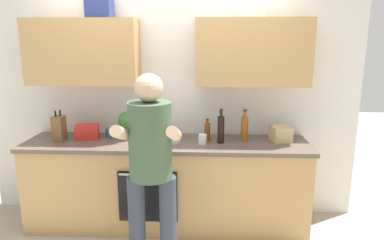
# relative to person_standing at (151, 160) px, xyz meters

# --- Properties ---
(ground_plane) EXTENTS (12.00, 12.00, 0.00)m
(ground_plane) POSITION_rel_person_standing_xyz_m (0.03, 0.74, -0.97)
(ground_plane) COLOR #B2A893
(back_wall_unit) EXTENTS (4.00, 0.38, 2.50)m
(back_wall_unit) POSITION_rel_person_standing_xyz_m (0.03, 1.02, 0.52)
(back_wall_unit) COLOR silver
(back_wall_unit) RESTS_ON ground
(counter) EXTENTS (2.84, 0.67, 0.90)m
(counter) POSITION_rel_person_standing_xyz_m (0.03, 0.74, -0.52)
(counter) COLOR tan
(counter) RESTS_ON ground
(person_standing) EXTENTS (0.49, 0.45, 1.65)m
(person_standing) POSITION_rel_person_standing_xyz_m (0.00, 0.00, 0.00)
(person_standing) COLOR #383D4C
(person_standing) RESTS_ON ground
(bottle_water) EXTENTS (0.06, 0.06, 0.28)m
(bottle_water) POSITION_rel_person_standing_xyz_m (0.57, 0.92, 0.04)
(bottle_water) COLOR silver
(bottle_water) RESTS_ON counter
(bottle_wine) EXTENTS (0.05, 0.05, 0.27)m
(bottle_wine) POSITION_rel_person_standing_xyz_m (-0.17, 0.91, 0.05)
(bottle_wine) COLOR #471419
(bottle_wine) RESTS_ON counter
(bottle_vinegar) EXTENTS (0.06, 0.06, 0.23)m
(bottle_vinegar) POSITION_rel_person_standing_xyz_m (0.44, 0.81, 0.02)
(bottle_vinegar) COLOR brown
(bottle_vinegar) RESTS_ON counter
(bottle_syrup) EXTENTS (0.07, 0.07, 0.32)m
(bottle_syrup) POSITION_rel_person_standing_xyz_m (0.81, 0.81, 0.06)
(bottle_syrup) COLOR #8C4C14
(bottle_syrup) RESTS_ON counter
(bottle_soy) EXTENTS (0.07, 0.07, 0.34)m
(bottle_soy) POSITION_rel_person_standing_xyz_m (0.57, 0.74, 0.07)
(bottle_soy) COLOR black
(bottle_soy) RESTS_ON counter
(cup_tea) EXTENTS (0.07, 0.07, 0.09)m
(cup_tea) POSITION_rel_person_standing_xyz_m (-0.58, 0.89, -0.03)
(cup_tea) COLOR #33598C
(cup_tea) RESTS_ON counter
(cup_coffee) EXTENTS (0.08, 0.08, 0.10)m
(cup_coffee) POSITION_rel_person_standing_xyz_m (0.40, 0.68, -0.02)
(cup_coffee) COLOR white
(cup_coffee) RESTS_ON counter
(mixing_bowl) EXTENTS (0.23, 0.23, 0.08)m
(mixing_bowl) POSITION_rel_person_standing_xyz_m (0.07, 0.74, -0.03)
(mixing_bowl) COLOR silver
(mixing_bowl) RESTS_ON counter
(knife_block) EXTENTS (0.10, 0.14, 0.31)m
(knife_block) POSITION_rel_person_standing_xyz_m (-1.05, 0.74, 0.05)
(knife_block) COLOR brown
(knife_block) RESTS_ON counter
(potted_herb) EXTENTS (0.17, 0.17, 0.28)m
(potted_herb) POSITION_rel_person_standing_xyz_m (-0.38, 0.83, 0.08)
(potted_herb) COLOR #9E6647
(potted_herb) RESTS_ON counter
(grocery_bag_bread) EXTENTS (0.22, 0.23, 0.15)m
(grocery_bag_bread) POSITION_rel_person_standing_xyz_m (1.18, 0.83, 0.00)
(grocery_bag_bread) COLOR tan
(grocery_bag_bread) RESTS_ON counter
(grocery_bag_crisps) EXTENTS (0.26, 0.21, 0.15)m
(grocery_bag_crisps) POSITION_rel_person_standing_xyz_m (-0.79, 0.82, -0.00)
(grocery_bag_crisps) COLOR red
(grocery_bag_crisps) RESTS_ON counter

